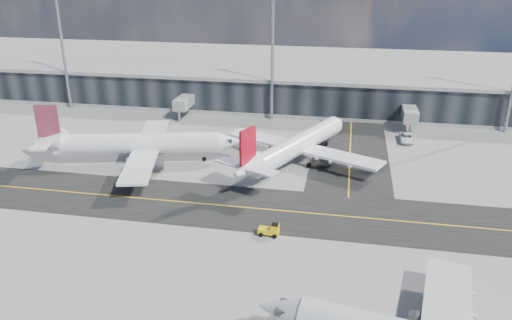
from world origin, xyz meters
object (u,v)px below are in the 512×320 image
object	(u,v)px
airliner_af	(138,144)
baggage_tug	(271,230)
service_van	(407,138)
airliner_redtail	(297,145)

from	to	relation	value
airliner_af	baggage_tug	xyz separation A→B (m)	(27.22, -20.77, -2.75)
baggage_tug	service_van	xyz separation A→B (m)	(20.95, 41.09, -0.07)
airliner_af	airliner_redtail	world-z (taller)	airliner_af
baggage_tug	service_van	world-z (taller)	baggage_tug
airliner_redtail	service_van	size ratio (longest dim) A/B	5.93
airliner_redtail	service_van	xyz separation A→B (m)	(20.33, 15.62, -2.71)
baggage_tug	service_van	distance (m)	46.12
baggage_tug	airliner_af	bearing A→B (deg)	-125.27
airliner_redtail	airliner_af	bearing A→B (deg)	-145.48
airliner_af	airliner_redtail	distance (m)	28.23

